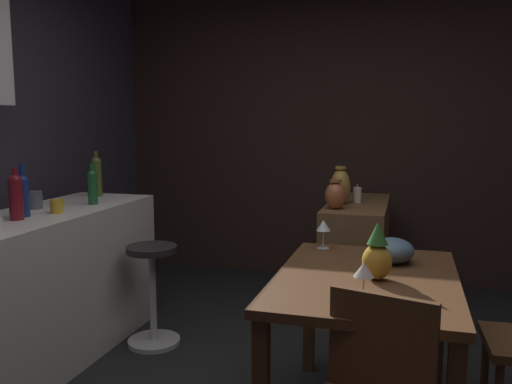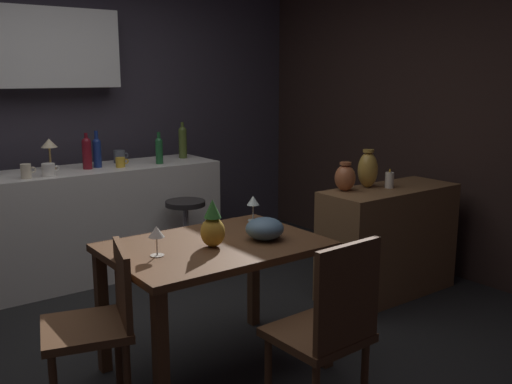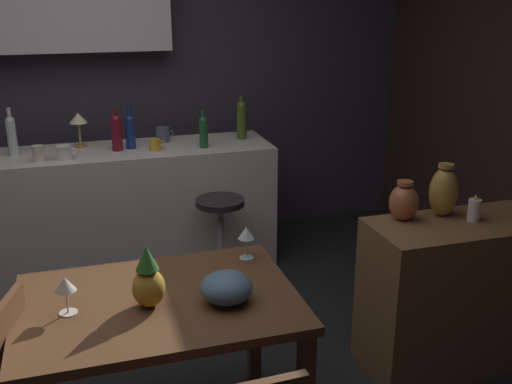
{
  "view_description": "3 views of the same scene",
  "coord_description": "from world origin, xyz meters",
  "px_view_note": "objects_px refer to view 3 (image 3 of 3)",
  "views": [
    {
      "loc": [
        -2.3,
        -0.58,
        1.44
      ],
      "look_at": [
        0.77,
        0.3,
        1.01
      ],
      "focal_mm": 37.43,
      "sensor_mm": 36.0,
      "label": 1
    },
    {
      "loc": [
        -1.5,
        -2.95,
        1.64
      ],
      "look_at": [
        0.76,
        0.12,
        0.85
      ],
      "focal_mm": 40.08,
      "sensor_mm": 36.0,
      "label": 2
    },
    {
      "loc": [
        -0.15,
        -2.59,
        1.93
      ],
      "look_at": [
        0.66,
        0.09,
        0.98
      ],
      "focal_mm": 41.41,
      "sensor_mm": 36.0,
      "label": 3
    }
  ],
  "objects_px": {
    "cup_mustard": "(155,145)",
    "vase_copper": "(404,202)",
    "pineapple_centerpiece": "(148,281)",
    "cup_slate": "(163,135)",
    "cup_cream": "(38,154)",
    "counter_lamp": "(78,121)",
    "sideboard_cabinet": "(466,292)",
    "fruit_bowl": "(226,287)",
    "wine_bottle_green": "(204,130)",
    "wine_bottle_clear": "(11,134)",
    "bar_stool": "(221,242)",
    "wine_glass_left": "(65,286)",
    "wine_bottle_ruby": "(116,131)",
    "wine_glass_right": "(246,234)",
    "wine_bottle_olive": "(242,118)",
    "wine_bottle_cobalt": "(130,130)",
    "dining_table": "(159,320)",
    "pillar_candle_tall": "(474,210)",
    "vase_brass": "(444,191)"
  },
  "relations": [
    {
      "from": "sideboard_cabinet",
      "to": "wine_bottle_clear",
      "type": "relative_size",
      "value": 3.43
    },
    {
      "from": "fruit_bowl",
      "to": "wine_bottle_green",
      "type": "height_order",
      "value": "wine_bottle_green"
    },
    {
      "from": "pineapple_centerpiece",
      "to": "wine_bottle_cobalt",
      "type": "bearing_deg",
      "value": 86.17
    },
    {
      "from": "pineapple_centerpiece",
      "to": "fruit_bowl",
      "type": "distance_m",
      "value": 0.31
    },
    {
      "from": "cup_slate",
      "to": "sideboard_cabinet",
      "type": "bearing_deg",
      "value": -54.23
    },
    {
      "from": "vase_copper",
      "to": "sideboard_cabinet",
      "type": "bearing_deg",
      "value": -19.9
    },
    {
      "from": "pineapple_centerpiece",
      "to": "fruit_bowl",
      "type": "bearing_deg",
      "value": -10.48
    },
    {
      "from": "dining_table",
      "to": "wine_glass_left",
      "type": "bearing_deg",
      "value": -177.81
    },
    {
      "from": "fruit_bowl",
      "to": "vase_copper",
      "type": "distance_m",
      "value": 1.13
    },
    {
      "from": "pineapple_centerpiece",
      "to": "cup_slate",
      "type": "bearing_deg",
      "value": 79.85
    },
    {
      "from": "wine_glass_left",
      "to": "vase_brass",
      "type": "xyz_separation_m",
      "value": [
        1.89,
        0.33,
        0.09
      ]
    },
    {
      "from": "dining_table",
      "to": "wine_bottle_clear",
      "type": "xyz_separation_m",
      "value": [
        -0.68,
        1.95,
        0.41
      ]
    },
    {
      "from": "cup_slate",
      "to": "cup_cream",
      "type": "distance_m",
      "value": 0.89
    },
    {
      "from": "sideboard_cabinet",
      "to": "wine_bottle_olive",
      "type": "xyz_separation_m",
      "value": [
        -0.75,
        1.76,
        0.64
      ]
    },
    {
      "from": "wine_glass_left",
      "to": "wine_bottle_cobalt",
      "type": "distance_m",
      "value": 1.98
    },
    {
      "from": "sideboard_cabinet",
      "to": "wine_bottle_olive",
      "type": "bearing_deg",
      "value": 112.97
    },
    {
      "from": "pineapple_centerpiece",
      "to": "wine_bottle_clear",
      "type": "xyz_separation_m",
      "value": [
        -0.64,
        1.99,
        0.2
      ]
    },
    {
      "from": "bar_stool",
      "to": "pineapple_centerpiece",
      "type": "height_order",
      "value": "pineapple_centerpiece"
    },
    {
      "from": "vase_copper",
      "to": "cup_slate",
      "type": "bearing_deg",
      "value": 119.7
    },
    {
      "from": "cup_mustard",
      "to": "pineapple_centerpiece",
      "type": "bearing_deg",
      "value": -98.7
    },
    {
      "from": "cup_mustard",
      "to": "counter_lamp",
      "type": "distance_m",
      "value": 0.56
    },
    {
      "from": "wine_bottle_cobalt",
      "to": "cup_cream",
      "type": "relative_size",
      "value": 2.73
    },
    {
      "from": "sideboard_cabinet",
      "to": "fruit_bowl",
      "type": "height_order",
      "value": "fruit_bowl"
    },
    {
      "from": "bar_stool",
      "to": "wine_glass_right",
      "type": "xyz_separation_m",
      "value": [
        -0.14,
        -1.11,
        0.52
      ]
    },
    {
      "from": "sideboard_cabinet",
      "to": "pineapple_centerpiece",
      "type": "height_order",
      "value": "pineapple_centerpiece"
    },
    {
      "from": "cup_cream",
      "to": "wine_bottle_cobalt",
      "type": "bearing_deg",
      "value": 16.08
    },
    {
      "from": "wine_bottle_clear",
      "to": "counter_lamp",
      "type": "distance_m",
      "value": 0.44
    },
    {
      "from": "cup_mustard",
      "to": "vase_copper",
      "type": "distance_m",
      "value": 1.83
    },
    {
      "from": "sideboard_cabinet",
      "to": "cup_slate",
      "type": "height_order",
      "value": "cup_slate"
    },
    {
      "from": "cup_cream",
      "to": "cup_mustard",
      "type": "bearing_deg",
      "value": 5.23
    },
    {
      "from": "wine_bottle_clear",
      "to": "cup_cream",
      "type": "distance_m",
      "value": 0.29
    },
    {
      "from": "wine_bottle_ruby",
      "to": "vase_copper",
      "type": "bearing_deg",
      "value": -49.86
    },
    {
      "from": "wine_glass_right",
      "to": "vase_brass",
      "type": "relative_size",
      "value": 0.57
    },
    {
      "from": "bar_stool",
      "to": "vase_copper",
      "type": "distance_m",
      "value": 1.4
    },
    {
      "from": "wine_glass_right",
      "to": "fruit_bowl",
      "type": "height_order",
      "value": "wine_glass_right"
    },
    {
      "from": "pineapple_centerpiece",
      "to": "dining_table",
      "type": "bearing_deg",
      "value": 49.68
    },
    {
      "from": "cup_mustard",
      "to": "vase_brass",
      "type": "bearing_deg",
      "value": -49.07
    },
    {
      "from": "wine_bottle_olive",
      "to": "wine_bottle_cobalt",
      "type": "height_order",
      "value": "wine_bottle_olive"
    },
    {
      "from": "cup_mustard",
      "to": "cup_cream",
      "type": "relative_size",
      "value": 1.01
    },
    {
      "from": "wine_glass_right",
      "to": "wine_bottle_olive",
      "type": "bearing_deg",
      "value": 75.04
    },
    {
      "from": "wine_glass_left",
      "to": "wine_bottle_ruby",
      "type": "height_order",
      "value": "wine_bottle_ruby"
    },
    {
      "from": "cup_slate",
      "to": "counter_lamp",
      "type": "relative_size",
      "value": 0.53
    },
    {
      "from": "bar_stool",
      "to": "cup_mustard",
      "type": "distance_m",
      "value": 0.81
    },
    {
      "from": "wine_bottle_olive",
      "to": "vase_copper",
      "type": "relative_size",
      "value": 1.55
    },
    {
      "from": "wine_glass_right",
      "to": "wine_bottle_olive",
      "type": "relative_size",
      "value": 0.49
    },
    {
      "from": "wine_glass_right",
      "to": "sideboard_cabinet",
      "type": "bearing_deg",
      "value": -3.63
    },
    {
      "from": "fruit_bowl",
      "to": "cup_cream",
      "type": "height_order",
      "value": "cup_cream"
    },
    {
      "from": "cup_slate",
      "to": "counter_lamp",
      "type": "height_order",
      "value": "counter_lamp"
    },
    {
      "from": "counter_lamp",
      "to": "pillar_candle_tall",
      "type": "height_order",
      "value": "counter_lamp"
    },
    {
      "from": "cup_mustard",
      "to": "sideboard_cabinet",
      "type": "bearing_deg",
      "value": -48.74
    }
  ]
}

